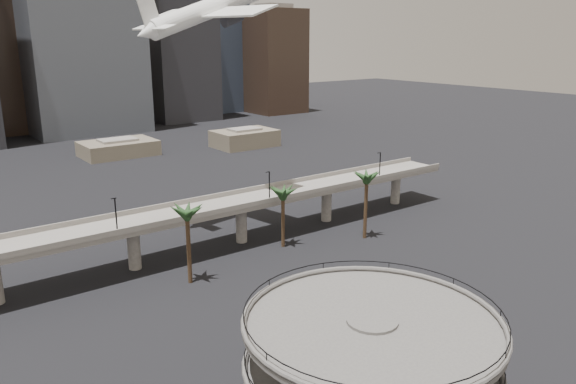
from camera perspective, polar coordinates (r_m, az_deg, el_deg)
overpass at (r=104.25m, az=-9.92°, el=-2.50°), size 130.00×9.30×14.70m
palm_trees at (r=101.64m, az=-0.30°, el=-0.32°), size 42.40×10.40×14.00m
low_buildings at (r=186.97m, az=-20.35°, el=3.39°), size 135.00×27.50×6.80m
skyline at (r=257.82m, az=-24.45°, el=14.54°), size 269.00×86.00×110.95m
airborne_jet at (r=119.29m, az=-7.81°, el=17.94°), size 36.59×32.96×14.49m
car_b at (r=84.95m, az=8.24°, el=-11.57°), size 4.80×2.17×1.53m
car_c at (r=86.22m, az=16.87°, el=-11.66°), size 5.86×3.19×1.61m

